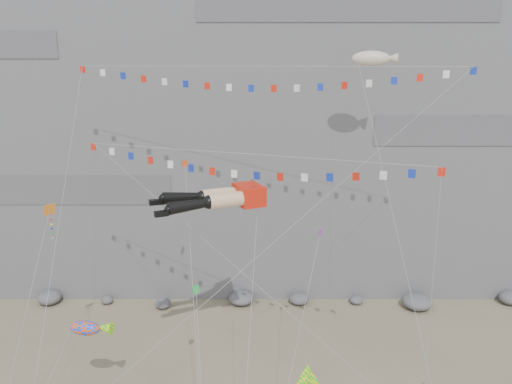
% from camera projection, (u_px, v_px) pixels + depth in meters
% --- Properties ---
extents(cliff, '(80.00, 28.00, 50.00)m').
position_uv_depth(cliff, '(243.00, 57.00, 60.22)').
color(cliff, slate).
rests_on(cliff, ground).
extents(talus_boulders, '(60.00, 3.00, 1.20)m').
position_uv_depth(talus_boulders, '(241.00, 298.00, 51.89)').
color(talus_boulders, slate).
rests_on(talus_boulders, ground).
extents(legs_kite, '(8.10, 14.24, 19.76)m').
position_uv_depth(legs_kite, '(220.00, 198.00, 35.08)').
color(legs_kite, red).
rests_on(legs_kite, ground).
extents(flag_banner_upper, '(30.26, 17.06, 31.60)m').
position_uv_depth(flag_banner_upper, '(262.00, 67.00, 38.52)').
color(flag_banner_upper, red).
rests_on(flag_banner_upper, ground).
extents(flag_banner_lower, '(24.08, 9.13, 22.43)m').
position_uv_depth(flag_banner_lower, '(246.00, 154.00, 34.08)').
color(flag_banner_lower, red).
rests_on(flag_banner_lower, ground).
extents(harlequin_kite, '(2.85, 9.17, 16.53)m').
position_uv_depth(harlequin_kite, '(49.00, 211.00, 35.42)').
color(harlequin_kite, red).
rests_on(harlequin_kite, ground).
extents(fish_windsock, '(5.72, 4.12, 8.55)m').
position_uv_depth(fish_windsock, '(85.00, 328.00, 33.82)').
color(fish_windsock, '#F34C0C').
rests_on(fish_windsock, ground).
extents(delta_kite, '(3.57, 3.25, 7.73)m').
position_uv_depth(delta_kite, '(307.00, 382.00, 29.37)').
color(delta_kite, '#FBF60C').
rests_on(delta_kite, ground).
extents(blimp_windsock, '(5.29, 15.57, 28.83)m').
position_uv_depth(blimp_windsock, '(371.00, 59.00, 41.40)').
color(blimp_windsock, beige).
rests_on(blimp_windsock, ground).
extents(small_kite_a, '(3.16, 14.17, 21.64)m').
position_uv_depth(small_kite_a, '(185.00, 168.00, 38.62)').
color(small_kite_a, '#FE4F15').
rests_on(small_kite_a, ground).
extents(small_kite_b, '(4.43, 9.85, 15.62)m').
position_uv_depth(small_kite_b, '(320.00, 236.00, 37.19)').
color(small_kite_b, purple).
rests_on(small_kite_b, ground).
extents(small_kite_c, '(1.90, 8.22, 11.89)m').
position_uv_depth(small_kite_c, '(196.00, 291.00, 34.44)').
color(small_kite_c, green).
rests_on(small_kite_c, ground).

